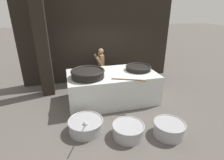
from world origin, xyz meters
TOP-DOWN VIEW (x-y plane):
  - ground_plane at (0.00, 0.00)m, footprint 60.00×60.00m
  - back_wall at (0.00, 2.16)m, footprint 6.56×0.24m
  - support_pillar at (-2.22, 1.15)m, footprint 0.43×0.43m
  - hearth_platform at (0.00, 0.00)m, footprint 3.01×1.68m
  - giant_wok_near at (-0.85, -0.19)m, footprint 1.08×1.08m
  - giant_wok_far at (0.99, 0.06)m, footprint 0.91×0.91m
  - stirring_paddle at (0.38, -0.76)m, footprint 1.00×0.48m
  - cook at (-0.10, 1.37)m, footprint 0.38×0.58m
  - prep_bowl_vegetables at (-1.13, -1.51)m, footprint 0.94×1.22m
  - prep_bowl_meat at (-0.11, -2.00)m, footprint 0.83×0.83m
  - prep_bowl_extra at (0.92, -2.22)m, footprint 0.81×0.81m

SIDE VIEW (x-z plane):
  - ground_plane at x=0.00m, z-range 0.00..0.00m
  - prep_bowl_vegetables at x=-1.13m, z-range -0.18..0.56m
  - prep_bowl_meat at x=-0.11m, z-range 0.02..0.37m
  - prep_bowl_extra at x=0.92m, z-range 0.02..0.39m
  - hearth_platform at x=0.00m, z-range 0.00..1.02m
  - cook at x=-0.10m, z-range 0.07..1.66m
  - stirring_paddle at x=0.38m, z-range 1.02..1.06m
  - giant_wok_far at x=0.99m, z-range 1.03..1.19m
  - giant_wok_near at x=-0.85m, z-range 1.03..1.29m
  - back_wall at x=0.00m, z-range 0.00..4.23m
  - support_pillar at x=-2.22m, z-range 0.00..4.23m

